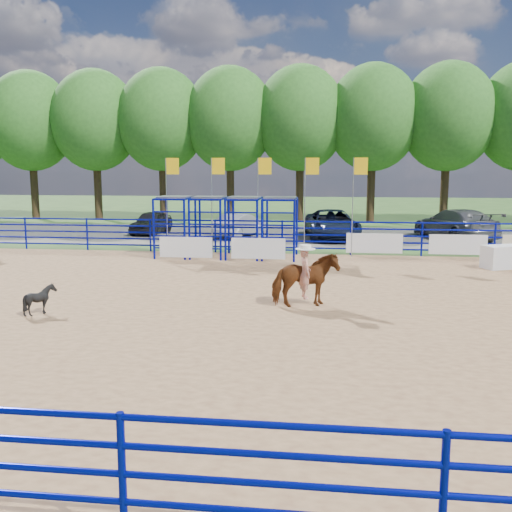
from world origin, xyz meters
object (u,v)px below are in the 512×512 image
(car_b, at_px, (240,225))
(car_d, at_px, (455,224))
(car_a, at_px, (151,222))
(calf, at_px, (40,299))
(horse_and_rider, at_px, (305,276))
(announcer_table, at_px, (504,257))
(car_c, at_px, (332,224))

(car_b, bearing_deg, car_d, -157.90)
(car_d, bearing_deg, car_a, -23.68)
(car_b, bearing_deg, calf, 103.16)
(calf, height_order, car_b, car_b)
(car_a, bearing_deg, horse_and_rider, -56.13)
(car_b, distance_m, car_d, 11.56)
(horse_and_rider, distance_m, calf, 7.00)
(calf, relative_size, car_a, 0.21)
(calf, distance_m, car_b, 17.73)
(calf, bearing_deg, car_a, 0.43)
(calf, bearing_deg, car_b, -16.43)
(calf, xyz_separation_m, car_b, (2.59, 17.54, 0.23))
(announcer_table, bearing_deg, car_d, 89.37)
(horse_and_rider, xyz_separation_m, car_d, (7.37, 15.98, -0.05))
(car_a, distance_m, car_c, 10.41)
(horse_and_rider, distance_m, car_c, 15.54)
(announcer_table, height_order, car_a, car_a)
(calf, relative_size, car_b, 0.20)
(calf, bearing_deg, horse_and_rider, -84.27)
(announcer_table, relative_size, car_a, 0.43)
(horse_and_rider, bearing_deg, car_c, 86.85)
(horse_and_rider, xyz_separation_m, calf, (-6.78, -1.66, -0.46))
(car_a, bearing_deg, calf, -77.46)
(announcer_table, distance_m, car_a, 19.32)
(car_a, distance_m, car_d, 16.88)
(announcer_table, relative_size, car_b, 0.42)
(car_c, bearing_deg, car_d, -2.77)
(calf, height_order, car_a, car_a)
(car_a, height_order, car_b, car_a)
(announcer_table, xyz_separation_m, car_d, (0.10, 9.00, 0.36))
(horse_and_rider, bearing_deg, announcer_table, 43.85)
(car_b, xyz_separation_m, car_d, (11.56, 0.11, 0.17))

